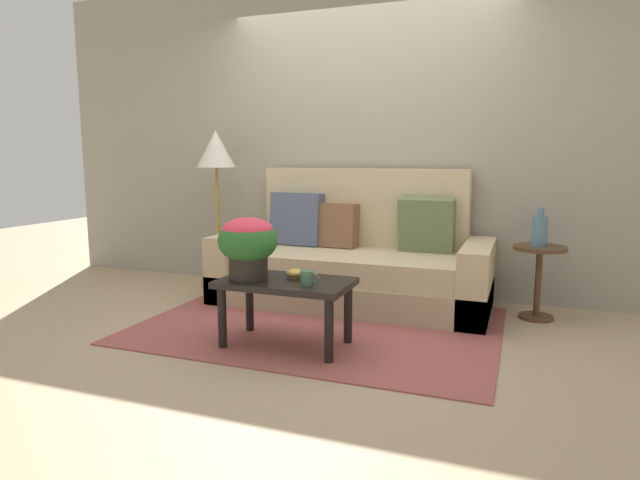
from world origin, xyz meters
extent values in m
plane|color=tan|center=(0.00, 0.00, 0.00)|extent=(14.00, 14.00, 0.00)
cube|color=gray|center=(0.00, 1.18, 1.41)|extent=(6.40, 0.12, 2.82)
cube|color=#994C47|center=(0.00, -0.01, 0.01)|extent=(2.51, 1.84, 0.01)
cube|color=tan|center=(0.03, 0.62, 0.12)|extent=(2.23, 0.93, 0.24)
cube|color=tan|center=(0.03, 0.59, 0.34)|extent=(1.81, 0.84, 0.20)
cube|color=tan|center=(0.03, 1.00, 0.67)|extent=(1.81, 0.17, 0.89)
cube|color=tan|center=(-0.98, 0.62, 0.28)|extent=(0.21, 0.93, 0.56)
cube|color=tan|center=(1.04, 0.62, 0.28)|extent=(0.21, 0.93, 0.56)
cube|color=brown|center=(-0.18, 0.84, 0.63)|extent=(0.39, 0.22, 0.39)
cube|color=#4C5670|center=(-0.54, 0.83, 0.67)|extent=(0.47, 0.22, 0.47)
cube|color=#607047|center=(0.61, 0.84, 0.66)|extent=(0.45, 0.21, 0.46)
cylinder|color=black|center=(-0.41, -0.68, 0.20)|extent=(0.06, 0.06, 0.40)
cylinder|color=black|center=(0.31, -0.68, 0.20)|extent=(0.06, 0.06, 0.40)
cylinder|color=black|center=(-0.41, -0.31, 0.20)|extent=(0.06, 0.06, 0.40)
cylinder|color=black|center=(0.31, -0.31, 0.20)|extent=(0.06, 0.06, 0.40)
cube|color=black|center=(-0.05, -0.50, 0.42)|extent=(0.84, 0.48, 0.04)
cylinder|color=#4C331E|center=(1.47, 0.73, 0.01)|extent=(0.25, 0.25, 0.03)
cylinder|color=#4C331E|center=(1.47, 0.73, 0.28)|extent=(0.05, 0.05, 0.50)
cylinder|color=#4C331E|center=(1.47, 0.73, 0.54)|extent=(0.39, 0.39, 0.03)
cylinder|color=olive|center=(-1.32, 0.78, 0.01)|extent=(0.34, 0.34, 0.03)
cylinder|color=olive|center=(-1.32, 0.78, 0.58)|extent=(0.03, 0.03, 1.09)
cone|color=beige|center=(-1.32, 0.78, 1.29)|extent=(0.35, 0.35, 0.33)
cylinder|color=black|center=(-0.28, -0.57, 0.52)|extent=(0.25, 0.25, 0.16)
ellipsoid|color=#286028|center=(-0.28, -0.57, 0.69)|extent=(0.38, 0.38, 0.28)
ellipsoid|color=#DB384C|center=(-0.28, -0.57, 0.76)|extent=(0.32, 0.32, 0.15)
cylinder|color=#3D664C|center=(0.13, -0.59, 0.49)|extent=(0.08, 0.08, 0.09)
torus|color=#3D664C|center=(0.18, -0.59, 0.49)|extent=(0.06, 0.01, 0.06)
cylinder|color=gold|center=(-0.02, -0.43, 0.45)|extent=(0.05, 0.05, 0.02)
ellipsoid|color=gold|center=(-0.02, -0.43, 0.48)|extent=(0.12, 0.12, 0.05)
cylinder|color=slate|center=(1.46, 0.73, 0.67)|extent=(0.11, 0.11, 0.22)
cylinder|color=slate|center=(1.46, 0.73, 0.81)|extent=(0.05, 0.05, 0.07)
camera|label=1|loc=(1.35, -3.59, 1.21)|focal=30.60mm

